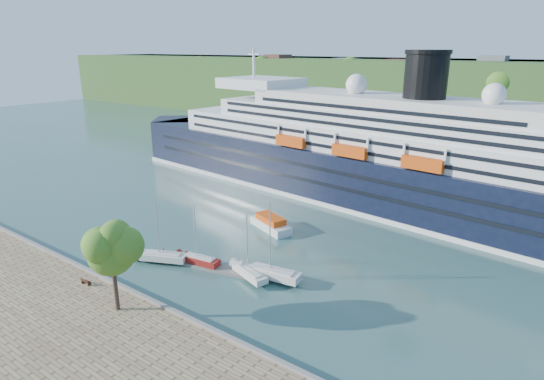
{
  "coord_description": "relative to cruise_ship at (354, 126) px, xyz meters",
  "views": [
    {
      "loc": [
        42.95,
        -28.61,
        28.54
      ],
      "look_at": [
        0.07,
        30.0,
        5.56
      ],
      "focal_mm": 30.0,
      "sensor_mm": 36.0,
      "label": 1
    }
  ],
  "objects": [
    {
      "name": "far_hillside",
      "position": [
        -4.73,
        94.79,
        -2.09
      ],
      "size": [
        400.0,
        50.0,
        24.0
      ],
      "primitive_type": "cube",
      "color": "#2C5522",
      "rests_on": "ground"
    },
    {
      "name": "floating_pontoon",
      "position": [
        -2.81,
        -39.46,
        -13.89
      ],
      "size": [
        17.99,
        6.04,
        0.4
      ],
      "primitive_type": null,
      "rotation": [
        0.0,
        0.0,
        0.22
      ],
      "color": "gray",
      "rests_on": "ground"
    },
    {
      "name": "sailboat_white_near",
      "position": [
        -7.35,
        -41.85,
        -9.47
      ],
      "size": [
        7.32,
        4.83,
        9.23
      ],
      "primitive_type": null,
      "rotation": [
        0.0,
        0.0,
        0.44
      ],
      "color": "silver",
      "rests_on": "ground"
    },
    {
      "name": "quay_coping",
      "position": [
        -4.73,
        -50.41,
        -12.94
      ],
      "size": [
        220.0,
        0.5,
        0.3
      ],
      "primitive_type": "cube",
      "color": "slate",
      "rests_on": "promenade"
    },
    {
      "name": "sailboat_red",
      "position": [
        -2.74,
        -39.49,
        -9.93
      ],
      "size": [
        6.63,
        2.78,
        8.3
      ],
      "primitive_type": null,
      "rotation": [
        0.0,
        0.0,
        0.16
      ],
      "color": "maroon",
      "rests_on": "ground"
    },
    {
      "name": "tender_launch",
      "position": [
        -2.63,
        -23.32,
        -12.92
      ],
      "size": [
        8.88,
        5.68,
        2.32
      ],
      "primitive_type": null,
      "rotation": [
        0.0,
        0.0,
        -0.36
      ],
      "color": "#D7460C",
      "rests_on": "ground"
    },
    {
      "name": "sailboat_extra",
      "position": [
        7.85,
        -36.94,
        -9.06
      ],
      "size": [
        8.01,
        3.31,
        10.04
      ],
      "primitive_type": null,
      "rotation": [
        0.0,
        0.0,
        0.15
      ],
      "color": "silver",
      "rests_on": "ground"
    },
    {
      "name": "cruise_ship",
      "position": [
        0.0,
        0.0,
        0.0
      ],
      "size": [
        126.63,
        30.29,
        28.17
      ],
      "primitive_type": null,
      "rotation": [
        0.0,
        0.0,
        -0.1
      ],
      "color": "black",
      "rests_on": "ground"
    },
    {
      "name": "park_bench",
      "position": [
        -8.94,
        -52.53,
        -12.64
      ],
      "size": [
        1.44,
        0.7,
        0.89
      ],
      "primitive_type": null,
      "rotation": [
        0.0,
        0.0,
        0.09
      ],
      "color": "#422113",
      "rests_on": "promenade"
    },
    {
      "name": "ground",
      "position": [
        -4.73,
        -50.21,
        -14.09
      ],
      "size": [
        400.0,
        400.0,
        0.0
      ],
      "primitive_type": "plane",
      "color": "#315855",
      "rests_on": "ground"
    },
    {
      "name": "promenade_tree",
      "position": [
        -1.16,
        -53.65,
        -7.43
      ],
      "size": [
        6.82,
        6.82,
        11.3
      ],
      "primitive_type": null,
      "color": "#3A6B1C",
      "rests_on": "promenade"
    },
    {
      "name": "sailboat_white_far",
      "position": [
        5.14,
        -38.44,
        -9.83
      ],
      "size": [
        6.83,
        3.81,
        8.51
      ],
      "primitive_type": null,
      "rotation": [
        0.0,
        0.0,
        -0.32
      ],
      "color": "silver",
      "rests_on": "ground"
    }
  ]
}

